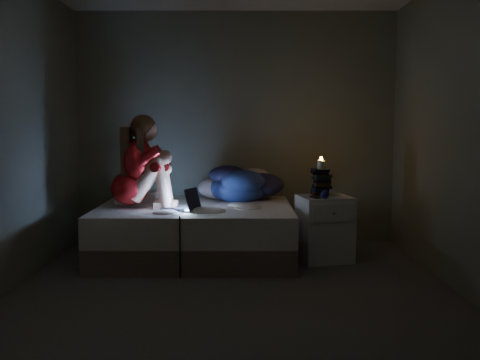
{
  "coord_description": "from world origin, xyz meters",
  "views": [
    {
      "loc": [
        0.06,
        -4.2,
        1.35
      ],
      "look_at": [
        0.05,
        1.0,
        0.8
      ],
      "focal_mm": 40.03,
      "sensor_mm": 36.0,
      "label": 1
    }
  ],
  "objects_px": {
    "bed": "(196,232)",
    "nightstand": "(324,228)",
    "laptop": "(180,198)",
    "phone": "(312,197)",
    "candle": "(321,165)",
    "woman": "(129,161)"
  },
  "relations": [
    {
      "from": "nightstand",
      "to": "phone",
      "type": "xyz_separation_m",
      "value": [
        -0.13,
        -0.08,
        0.33
      ]
    },
    {
      "from": "bed",
      "to": "nightstand",
      "type": "xyz_separation_m",
      "value": [
        1.28,
        -0.11,
        0.06
      ]
    },
    {
      "from": "bed",
      "to": "woman",
      "type": "relative_size",
      "value": 2.1
    },
    {
      "from": "laptop",
      "to": "candle",
      "type": "distance_m",
      "value": 1.43
    },
    {
      "from": "bed",
      "to": "nightstand",
      "type": "relative_size",
      "value": 3.0
    },
    {
      "from": "woman",
      "to": "bed",
      "type": "bearing_deg",
      "value": 9.34
    },
    {
      "from": "woman",
      "to": "nightstand",
      "type": "relative_size",
      "value": 1.42
    },
    {
      "from": "bed",
      "to": "laptop",
      "type": "height_order",
      "value": "laptop"
    },
    {
      "from": "woman",
      "to": "nightstand",
      "type": "distance_m",
      "value": 2.02
    },
    {
      "from": "bed",
      "to": "nightstand",
      "type": "distance_m",
      "value": 1.29
    },
    {
      "from": "bed",
      "to": "woman",
      "type": "distance_m",
      "value": 0.96
    },
    {
      "from": "laptop",
      "to": "phone",
      "type": "height_order",
      "value": "laptop"
    },
    {
      "from": "woman",
      "to": "laptop",
      "type": "bearing_deg",
      "value": -17.68
    },
    {
      "from": "bed",
      "to": "phone",
      "type": "xyz_separation_m",
      "value": [
        1.15,
        -0.2,
        0.38
      ]
    },
    {
      "from": "bed",
      "to": "phone",
      "type": "relative_size",
      "value": 13.72
    },
    {
      "from": "phone",
      "to": "laptop",
      "type": "bearing_deg",
      "value": -176.26
    },
    {
      "from": "candle",
      "to": "nightstand",
      "type": "bearing_deg",
      "value": -74.12
    },
    {
      "from": "laptop",
      "to": "phone",
      "type": "xyz_separation_m",
      "value": [
        1.27,
        0.07,
        0.0
      ]
    },
    {
      "from": "laptop",
      "to": "candle",
      "type": "xyz_separation_m",
      "value": [
        1.37,
        0.26,
        0.3
      ]
    },
    {
      "from": "bed",
      "to": "laptop",
      "type": "relative_size",
      "value": 5.95
    },
    {
      "from": "laptop",
      "to": "phone",
      "type": "distance_m",
      "value": 1.27
    },
    {
      "from": "bed",
      "to": "laptop",
      "type": "distance_m",
      "value": 0.48
    }
  ]
}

